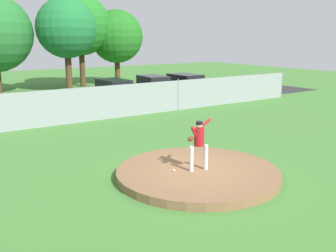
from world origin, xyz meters
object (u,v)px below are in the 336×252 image
parked_car_slate (114,92)px  parked_car_red (185,85)px  parked_car_champagne (153,88)px  baseball (174,170)px  pitcher_youth (199,140)px

parked_car_slate → parked_car_red: bearing=2.2°
parked_car_red → parked_car_champagne: (-2.78, 0.18, -0.00)m
baseball → parked_car_champagne: (8.37, 14.58, 0.51)m
baseball → parked_car_slate: parked_car_slate is taller
pitcher_youth → parked_car_red: pitcher_youth is taller
pitcher_youth → parked_car_slate: pitcher_youth is taller
parked_car_champagne → parked_car_slate: bearing=-173.0°
baseball → parked_car_slate: bearing=70.7°
parked_car_red → parked_car_champagne: parked_car_champagne is taller
parked_car_slate → parked_car_champagne: parked_car_champagne is taller
baseball → parked_car_red: parked_car_red is taller
parked_car_red → parked_car_champagne: 2.79m
baseball → parked_car_champagne: bearing=60.2°
pitcher_youth → baseball: pitcher_youth is taller
parked_car_slate → parked_car_champagne: size_ratio=1.01×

